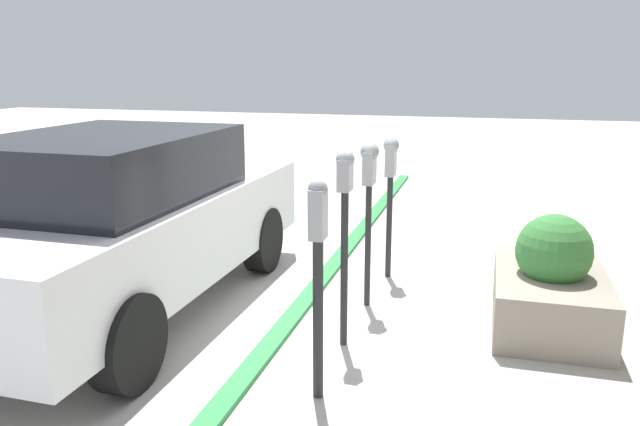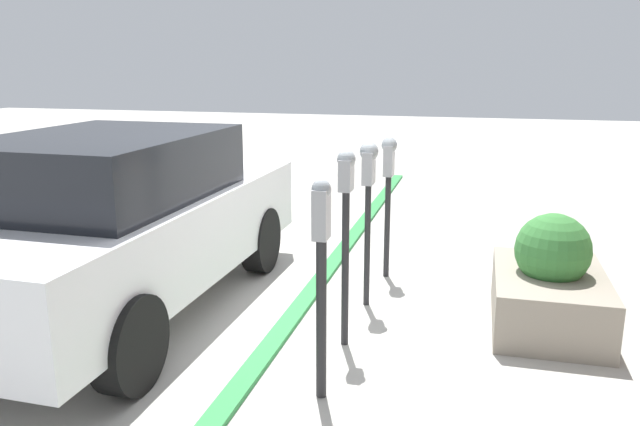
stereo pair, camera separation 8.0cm
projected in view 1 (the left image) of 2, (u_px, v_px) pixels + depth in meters
ground_plane at (304, 317)px, 5.32m from camera, size 40.00×40.00×0.00m
curb_strip at (295, 313)px, 5.33m from camera, size 13.50×0.16×0.04m
parking_meter_nearest at (318, 260)px, 3.84m from camera, size 0.14×0.12×1.44m
parking_meter_second at (345, 209)px, 4.55m from camera, size 0.16×0.14×1.50m
parking_meter_middle at (369, 183)px, 5.31m from camera, size 0.19×0.16×1.46m
parking_meter_fourth at (390, 175)px, 6.06m from camera, size 0.18×0.15×1.41m
planter_box at (551, 287)px, 5.03m from camera, size 1.31×0.87×0.95m
parked_car_front at (119, 219)px, 5.30m from camera, size 4.06×1.84×1.55m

